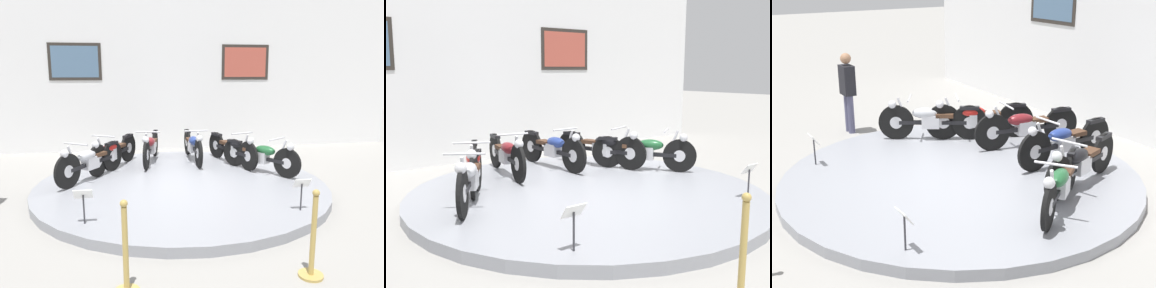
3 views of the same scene
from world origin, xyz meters
The scene contains 12 objects.
ground_plane centered at (0.00, 0.00, 0.00)m, with size 60.00×60.00×0.00m, color gray.
display_platform centered at (0.00, 0.00, 0.08)m, with size 5.51×5.51×0.15m, color gray.
back_wall centered at (0.00, 3.96, 2.28)m, with size 14.00×0.22×4.55m.
motorcycle_silver centered at (-1.75, 0.44, 0.54)m, with size 1.14×1.70×0.80m.
motorcycle_red centered at (-1.34, 1.20, 0.55)m, with size 0.95×1.83×0.81m.
motorcycle_maroon centered at (-0.50, 1.66, 0.55)m, with size 0.58×1.98×0.80m.
motorcycle_blue centered at (0.50, 1.66, 0.54)m, with size 0.54×2.00×0.80m.
motorcycle_black centered at (1.34, 1.20, 0.54)m, with size 0.71×1.91×0.79m.
motorcycle_green centered at (1.75, 0.44, 0.53)m, with size 1.17×1.64×0.78m.
info_placard_front_left centered at (-1.62, -1.78, 0.52)m, with size 0.26×0.11×0.51m.
info_placard_front_centre centered at (1.62, -1.78, 0.52)m, with size 0.26×0.11×0.51m.
visitor_standing centered at (-3.45, -0.48, 0.90)m, with size 0.36×0.22×1.60m.
Camera 3 is at (6.52, -4.12, 3.28)m, focal length 50.00 mm.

